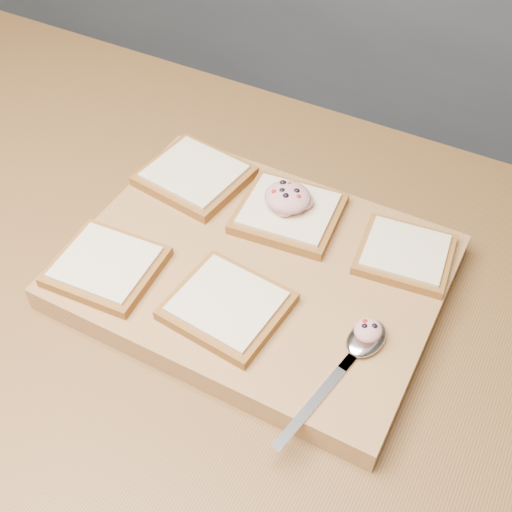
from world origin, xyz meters
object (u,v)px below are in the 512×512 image
Objects in this scene: cutting_board at (256,271)px; tuna_salad_dollop at (288,197)px; bread_far_center at (289,213)px; spoon at (359,347)px.

tuna_salad_dollop reaches higher than cutting_board.
bread_far_center reaches higher than spoon.
tuna_salad_dollop is at bearing 136.92° from spoon.
bread_far_center is 0.02m from tuna_salad_dollop.
tuna_salad_dollop reaches higher than bread_far_center.
cutting_board is at bearing -90.55° from bread_far_center.
spoon is (0.16, -0.15, -0.00)m from bread_far_center.
cutting_board is at bearing 159.30° from spoon.
bread_far_center is 0.72× the size of spoon.
bread_far_center reaches higher than cutting_board.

